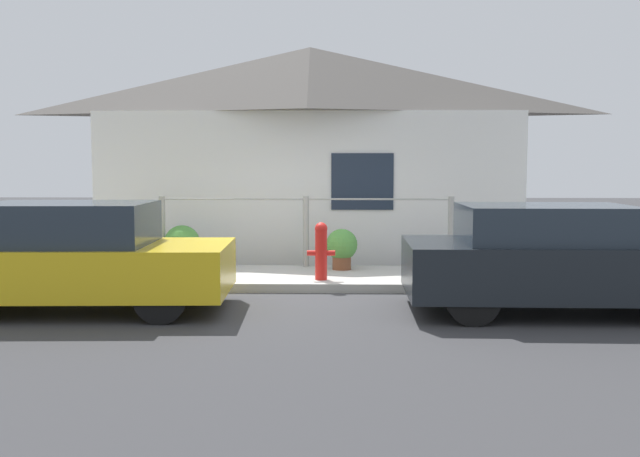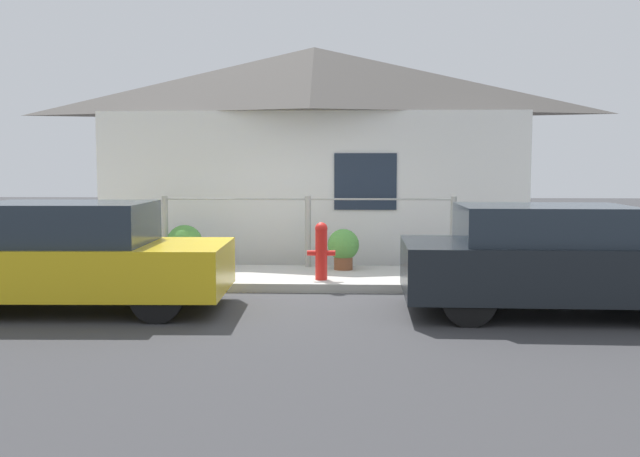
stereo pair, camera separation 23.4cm
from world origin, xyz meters
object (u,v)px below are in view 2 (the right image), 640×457
(car_left, at_px, (76,256))
(potted_plant_near_hydrant, at_px, (343,247))
(potted_plant_by_fence, at_px, (185,244))
(car_right, at_px, (552,259))
(fire_hydrant, at_px, (321,250))

(car_left, distance_m, potted_plant_near_hydrant, 4.31)
(potted_plant_near_hydrant, height_order, potted_plant_by_fence, potted_plant_by_fence)
(car_right, distance_m, potted_plant_near_hydrant, 3.77)
(car_left, relative_size, potted_plant_near_hydrant, 5.68)
(potted_plant_near_hydrant, relative_size, potted_plant_by_fence, 0.94)
(car_left, xyz_separation_m, car_right, (5.89, 0.00, -0.00))
(fire_hydrant, bearing_deg, potted_plant_by_fence, 152.17)
(fire_hydrant, xyz_separation_m, potted_plant_near_hydrant, (0.31, 1.04, -0.08))
(car_left, distance_m, fire_hydrant, 3.45)
(car_left, relative_size, potted_plant_by_fence, 5.36)
(car_left, relative_size, fire_hydrant, 4.41)
(car_left, xyz_separation_m, potted_plant_by_fence, (0.68, 2.93, -0.17))
(car_left, height_order, car_right, car_left)
(fire_hydrant, height_order, potted_plant_near_hydrant, fire_hydrant)
(fire_hydrant, distance_m, potted_plant_by_fence, 2.63)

